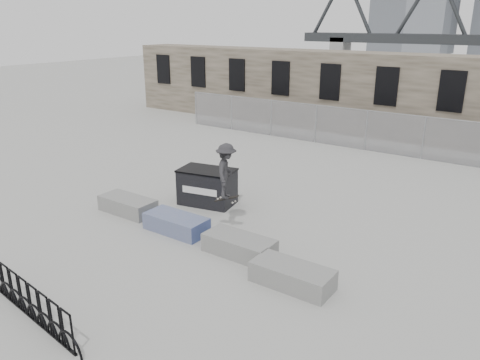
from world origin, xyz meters
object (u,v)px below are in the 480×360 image
at_px(planter_offset, 292,275).
at_px(dumpster, 207,186).
at_px(planter_center_left, 176,223).
at_px(planter_far_left, 128,204).
at_px(bike_rack, 20,294).
at_px(skateboarder, 226,171).
at_px(planter_center_right, 239,245).

xyz_separation_m(planter_offset, dumpster, (-5.10, 3.05, 0.35)).
bearing_deg(planter_center_left, dumpster, 106.15).
bearing_deg(planter_offset, planter_center_left, 171.21).
height_order(planter_far_left, planter_center_left, same).
distance_m(planter_center_left, bike_rack, 5.07).
distance_m(planter_far_left, planter_center_left, 2.38).
relative_size(planter_far_left, planter_center_left, 1.00).
bearing_deg(skateboarder, planter_offset, -143.29).
distance_m(planter_offset, dumpster, 5.95).
bearing_deg(planter_offset, dumpster, 149.07).
distance_m(planter_center_right, bike_rack, 5.52).
xyz_separation_m(planter_far_left, planter_offset, (6.78, -0.87, 0.00)).
xyz_separation_m(planter_center_right, dumpster, (-3.12, 2.48, 0.35)).
bearing_deg(planter_far_left, skateboarder, 12.97).
relative_size(planter_offset, dumpster, 0.95).
height_order(planter_offset, bike_rack, bike_rack).
height_order(planter_center_right, skateboarder, skateboarder).
height_order(planter_far_left, planter_center_right, same).
height_order(planter_center_right, planter_offset, same).
xyz_separation_m(dumpster, bike_rack, (0.71, -7.44, -0.20)).
xyz_separation_m(planter_offset, skateboarder, (-3.24, 1.69, 1.61)).
height_order(planter_center_left, dumpster, dumpster).
height_order(planter_far_left, skateboarder, skateboarder).
bearing_deg(planter_center_left, bike_rack, -89.74).
xyz_separation_m(planter_center_right, skateboarder, (-1.26, 1.11, 1.61)).
bearing_deg(dumpster, planter_center_right, -50.30).
bearing_deg(bike_rack, planter_far_left, 114.44).
bearing_deg(planter_offset, skateboarder, 152.44).
height_order(planter_center_left, bike_rack, bike_rack).
distance_m(planter_center_left, planter_offset, 4.46).
bearing_deg(planter_center_right, dumpster, 141.52).
bearing_deg(planter_offset, planter_center_right, 163.76).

